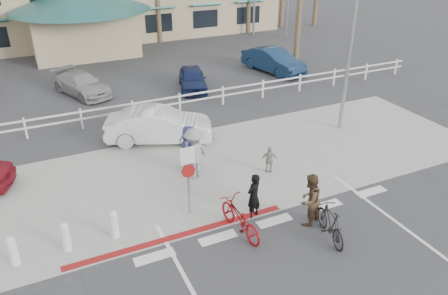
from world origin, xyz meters
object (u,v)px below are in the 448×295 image
sign_post (188,175)px  bike_red (240,218)px  bike_black (331,223)px  car_white_sedan (159,125)px

sign_post → bike_red: 2.13m
bike_red → bike_black: 2.72m
bike_red → bike_black: size_ratio=1.15×
bike_black → sign_post: bearing=-29.0°
sign_post → car_white_sedan: 5.67m
bike_red → car_white_sedan: bearing=-94.2°
bike_black → car_white_sedan: (-2.60, 8.60, 0.21)m
car_white_sedan → sign_post: bearing=-165.6°
sign_post → car_white_sedan: (0.76, 5.57, -0.70)m
bike_red → sign_post: bearing=-64.4°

